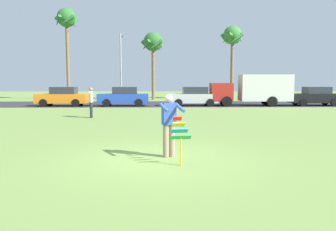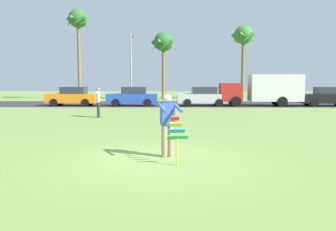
# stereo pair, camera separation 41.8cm
# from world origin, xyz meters

# --- Properties ---
(ground_plane) EXTENTS (120.00, 120.00, 0.00)m
(ground_plane) POSITION_xyz_m (0.00, 0.00, 0.00)
(ground_plane) COLOR olive
(road_strip) EXTENTS (120.00, 8.00, 0.01)m
(road_strip) POSITION_xyz_m (0.00, 21.92, 0.01)
(road_strip) COLOR #2D2D33
(road_strip) RESTS_ON ground
(person_kite_flyer) EXTENTS (0.68, 0.75, 1.73)m
(person_kite_flyer) POSITION_xyz_m (0.32, 0.23, 0.95)
(person_kite_flyer) COLOR gray
(person_kite_flyer) RESTS_ON ground
(kite_held) EXTENTS (0.53, 0.67, 1.18)m
(kite_held) POSITION_xyz_m (0.56, -0.55, 0.80)
(kite_held) COLOR red
(kite_held) RESTS_ON ground
(parked_car_orange) EXTENTS (4.21, 1.85, 1.60)m
(parked_car_orange) POSITION_xyz_m (-8.02, 19.52, 0.77)
(parked_car_orange) COLOR orange
(parked_car_orange) RESTS_ON ground
(parked_car_blue) EXTENTS (4.26, 1.96, 1.60)m
(parked_car_blue) POSITION_xyz_m (-2.95, 19.52, 0.77)
(parked_car_blue) COLOR #2347B7
(parked_car_blue) RESTS_ON ground
(parked_car_silver) EXTENTS (4.24, 1.90, 1.60)m
(parked_car_silver) POSITION_xyz_m (2.93, 19.52, 0.77)
(parked_car_silver) COLOR silver
(parked_car_silver) RESTS_ON ground
(parked_truck_red_cab) EXTENTS (6.76, 2.28, 2.62)m
(parked_truck_red_cab) POSITION_xyz_m (8.13, 19.52, 1.41)
(parked_truck_red_cab) COLOR #B2231E
(parked_truck_red_cab) RESTS_ON ground
(parked_car_black) EXTENTS (4.20, 1.84, 1.60)m
(parked_car_black) POSITION_xyz_m (13.28, 19.52, 0.77)
(parked_car_black) COLOR black
(parked_car_black) RESTS_ON ground
(palm_tree_left_near) EXTENTS (2.58, 2.71, 10.08)m
(palm_tree_left_near) POSITION_xyz_m (-10.15, 29.47, 8.53)
(palm_tree_left_near) COLOR brown
(palm_tree_left_near) RESTS_ON ground
(palm_tree_right_near) EXTENTS (2.58, 2.71, 7.45)m
(palm_tree_right_near) POSITION_xyz_m (-0.64, 29.11, 6.12)
(palm_tree_right_near) COLOR brown
(palm_tree_right_near) RESTS_ON ground
(palm_tree_centre_far) EXTENTS (2.58, 2.71, 8.30)m
(palm_tree_centre_far) POSITION_xyz_m (8.33, 29.89, 6.90)
(palm_tree_centre_far) COLOR brown
(palm_tree_centre_far) RESTS_ON ground
(streetlight_pole) EXTENTS (0.24, 1.65, 7.00)m
(streetlight_pole) POSITION_xyz_m (-3.97, 26.96, 4.00)
(streetlight_pole) COLOR #9E9EA3
(streetlight_pole) RESTS_ON ground
(person_walker_near) EXTENTS (0.29, 0.56, 1.73)m
(person_walker_near) POSITION_xyz_m (-3.84, 10.43, 0.93)
(person_walker_near) COLOR #26262B
(person_walker_near) RESTS_ON ground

